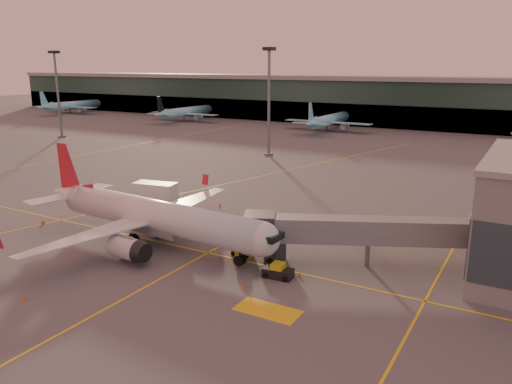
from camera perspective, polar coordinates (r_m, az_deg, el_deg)
The scene contains 16 objects.
ground at distance 59.19m, azimuth -12.33°, elevation -7.45°, with size 600.00×600.00×0.00m, color #4C4F54.
taxi_markings at distance 98.32m, azimuth 1.95°, elevation 1.64°, with size 100.12×173.00×0.01m.
terminal at distance 186.31m, azimuth 18.50°, elevation 9.68°, with size 400.00×20.00×17.60m.
mast_west_far at distance 163.67m, azimuth -21.76°, elevation 11.00°, with size 2.40×2.40×25.60m.
mast_west_near at distance 121.04m, azimuth 1.49°, elevation 11.15°, with size 2.40×2.40×25.60m.
distant_aircraft_row at distance 161.93m, azimuth 20.25°, elevation 5.80°, with size 350.00×34.00×13.00m.
main_airplane at distance 62.54m, azimuth -11.95°, elevation -2.69°, with size 37.29×33.60×11.25m.
jet_bridge at distance 56.13m, azimuth 14.21°, elevation -4.54°, with size 26.81×14.79×5.66m.
catering_truck at distance 75.16m, azimuth -11.36°, elevation -0.51°, with size 6.58×3.79×4.80m.
gpu_cart at distance 58.39m, azimuth -1.55°, elevation -6.71°, with size 2.48×1.65×1.37m.
pushback_tug at distance 52.85m, azimuth 2.53°, elevation -9.08°, with size 3.21×1.90×1.59m.
cone_nose at distance 53.32m, azimuth 5.02°, elevation -9.39°, with size 0.38×0.38×0.49m.
cone_tail at distance 76.03m, azimuth -23.17°, elevation -3.15°, with size 0.48×0.48×0.61m.
cone_wing_right at distance 53.00m, azimuth -24.91°, elevation -10.91°, with size 0.38×0.38×0.49m.
cone_wing_left at distance 78.56m, azimuth -4.16°, elevation -1.48°, with size 0.42×0.42×0.53m.
cone_fwd at distance 50.65m, azimuth -1.45°, elevation -10.64°, with size 0.42×0.42×0.54m.
Camera 1 is at (37.64, -40.22, 21.68)m, focal length 35.00 mm.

